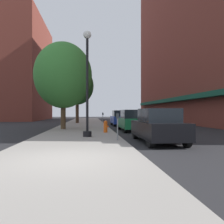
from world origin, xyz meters
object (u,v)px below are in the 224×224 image
parking_meter_near (118,123)px  car_green (132,121)px  car_black (158,126)px  lamppost (87,81)px  car_blue (120,118)px  fire_hydrant (106,126)px  tree_mid (63,75)px  tree_near (77,86)px  parking_meter_far (103,117)px

parking_meter_near → car_green: 6.75m
car_black → car_green: (0.00, 6.63, 0.00)m
lamppost → car_blue: (3.44, 11.66, -2.39)m
fire_hydrant → car_black: 4.85m
parking_meter_near → tree_mid: bearing=114.7°
tree_near → tree_mid: tree_near is taller
parking_meter_far → car_blue: (1.95, 0.92, -0.14)m
parking_meter_near → parking_meter_far: 12.47m
parking_meter_near → tree_near: (-2.95, 17.55, 3.82)m
lamppost → parking_meter_near: (1.49, -1.73, -2.25)m
lamppost → parking_meter_far: lamppost is taller
lamppost → parking_meter_near: lamppost is taller
car_green → tree_mid: bearing=166.7°
fire_hydrant → tree_mid: 6.17m
fire_hydrant → car_blue: size_ratio=0.18×
fire_hydrant → parking_meter_far: bearing=88.0°
parking_meter_near → car_black: size_ratio=0.30×
fire_hydrant → car_blue: (2.25, 9.26, 0.29)m
tree_near → car_green: tree_near is taller
lamppost → car_green: (3.44, 4.73, -2.39)m
tree_near → car_blue: (4.90, -4.16, -3.96)m
fire_hydrant → parking_meter_near: (0.30, -4.13, 0.43)m
parking_meter_near → parking_meter_far: bearing=90.0°
car_blue → tree_mid: bearing=-133.5°
tree_mid → car_green: (5.45, -1.17, -3.65)m
tree_near → parking_meter_near: bearing=-80.5°
lamppost → parking_meter_near: 3.21m
lamppost → tree_mid: 6.36m
tree_near → car_blue: bearing=-40.4°
lamppost → parking_meter_near: size_ratio=4.50×
parking_meter_near → parking_meter_far: same height
lamppost → fire_hydrant: lamppost is taller
parking_meter_far → car_green: (1.95, -6.01, -0.14)m
car_black → car_green: 6.63m
lamppost → car_blue: 12.39m
parking_meter_near → car_blue: 13.53m
parking_meter_far → car_green: size_ratio=0.30×
parking_meter_near → car_blue: bearing=81.7°
car_black → car_green: size_ratio=1.00×
tree_near → fire_hydrant: bearing=-78.8°
fire_hydrant → car_black: size_ratio=0.18×
parking_meter_far → car_black: size_ratio=0.30×
lamppost → tree_mid: bearing=108.9°
fire_hydrant → car_black: bearing=-62.4°
parking_meter_near → car_blue: size_ratio=0.30×
car_blue → parking_meter_far: bearing=-154.8°
parking_meter_far → tree_near: bearing=120.1°
parking_meter_far → car_green: bearing=-72.0°
tree_mid → car_black: size_ratio=1.63×
lamppost → car_black: size_ratio=1.37×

